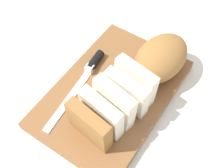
{
  "coord_description": "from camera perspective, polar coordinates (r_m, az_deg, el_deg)",
  "views": [
    {
      "loc": [
        0.32,
        0.23,
        0.63
      ],
      "look_at": [
        0.0,
        0.0,
        0.06
      ],
      "focal_mm": 46.48,
      "sensor_mm": 36.0,
      "label": 1
    }
  ],
  "objects": [
    {
      "name": "crumb_near_loaf",
      "position": [
        0.71,
        3.46,
        -1.57
      ],
      "size": [
        0.01,
        0.01,
        0.01
      ],
      "primitive_type": "sphere",
      "color": "tan",
      "rests_on": "cutting_board"
    },
    {
      "name": "crumb_stray_left",
      "position": [
        0.72,
        3.47,
        -1.03
      ],
      "size": [
        0.0,
        0.0,
        0.0
      ],
      "primitive_type": "sphere",
      "color": "tan",
      "rests_on": "cutting_board"
    },
    {
      "name": "ground_plane",
      "position": [
        0.74,
        -0.0,
        -2.42
      ],
      "size": [
        3.0,
        3.0,
        0.0
      ],
      "primitive_type": "plane",
      "color": "silver"
    },
    {
      "name": "bread_loaf",
      "position": [
        0.69,
        5.72,
        1.43
      ],
      "size": [
        0.36,
        0.15,
        0.1
      ],
      "rotation": [
        0.0,
        0.0,
        -0.11
      ],
      "color": "#996633",
      "rests_on": "cutting_board"
    },
    {
      "name": "bread_knife",
      "position": [
        0.75,
        -4.54,
        2.82
      ],
      "size": [
        0.26,
        0.05,
        0.02
      ],
      "rotation": [
        0.0,
        0.0,
        0.12
      ],
      "color": "silver",
      "rests_on": "cutting_board"
    },
    {
      "name": "cutting_board",
      "position": [
        0.73,
        -0.0,
        -1.9
      ],
      "size": [
        0.4,
        0.27,
        0.03
      ],
      "primitive_type": "cube",
      "rotation": [
        0.0,
        0.0,
        0.03
      ],
      "color": "brown",
      "rests_on": "ground_plane"
    },
    {
      "name": "crumb_near_knife",
      "position": [
        0.76,
        0.59,
        3.65
      ],
      "size": [
        0.01,
        0.01,
        0.01
      ],
      "primitive_type": "sphere",
      "color": "tan",
      "rests_on": "cutting_board"
    }
  ]
}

